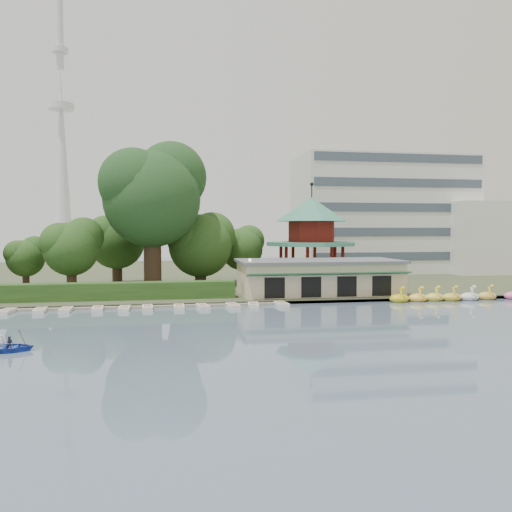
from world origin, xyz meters
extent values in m
plane|color=slate|center=(0.00, 0.00, 0.00)|extent=(220.00, 220.00, 0.00)
cube|color=#424930|center=(0.00, 52.00, 0.20)|extent=(220.00, 70.00, 0.40)
cube|color=gray|center=(0.00, 17.30, 0.15)|extent=(220.00, 0.60, 0.30)
cube|color=gray|center=(-12.00, 17.20, 0.12)|extent=(34.00, 1.60, 0.24)
cube|color=beige|center=(10.00, 22.00, 2.20)|extent=(18.00, 8.00, 3.60)
cube|color=#595B5E|center=(10.00, 22.00, 4.15)|extent=(18.60, 8.60, 0.30)
cube|color=#194C2D|center=(10.00, 17.70, 3.00)|extent=(18.00, 1.59, 0.45)
cylinder|color=beige|center=(12.00, 32.00, 1.00)|extent=(10.40, 10.40, 1.20)
cylinder|color=#3B8167|center=(12.00, 32.00, 5.85)|extent=(12.40, 12.40, 0.50)
cylinder|color=maroon|center=(12.00, 32.00, 7.50)|extent=(6.40, 6.40, 2.80)
cone|color=#3B8167|center=(12.00, 32.00, 10.50)|extent=(10.00, 10.00, 3.20)
cylinder|color=black|center=(12.00, 32.00, 13.00)|extent=(0.16, 0.16, 1.80)
cube|color=silver|center=(30.00, 50.00, 10.40)|extent=(30.00, 14.00, 20.00)
cube|color=silver|center=(46.00, 44.00, 6.40)|extent=(14.00, 10.00, 12.00)
cone|color=silver|center=(-42.00, 140.00, 30.00)|extent=(6.00, 6.00, 60.00)
cylinder|color=silver|center=(-42.00, 140.00, 72.00)|extent=(2.40, 2.40, 24.00)
cylinder|color=silver|center=(-42.00, 140.00, 48.00)|extent=(8.00, 8.00, 2.00)
cylinder|color=silver|center=(-42.00, 140.00, 66.00)|extent=(5.20, 5.20, 1.60)
cube|color=#2B4F1C|center=(-15.00, 20.50, 1.30)|extent=(30.00, 2.00, 1.80)
cylinder|color=black|center=(1.50, 19.00, 2.40)|extent=(0.12, 0.12, 4.00)
sphere|color=beige|center=(1.50, 19.00, 4.50)|extent=(0.36, 0.36, 0.36)
cylinder|color=#3A281C|center=(-9.00, 28.00, 4.86)|extent=(2.09, 2.09, 8.91)
sphere|color=#21451E|center=(-9.00, 28.00, 11.45)|extent=(11.63, 11.63, 11.63)
sphere|color=#21451E|center=(-6.67, 29.74, 14.31)|extent=(8.72, 8.72, 8.72)
sphere|color=#21451E|center=(-11.04, 26.84, 13.24)|extent=(8.14, 8.14, 8.14)
cylinder|color=#3A281C|center=(-18.00, 26.00, 2.48)|extent=(1.11, 1.11, 4.16)
sphere|color=#2B4F1C|center=(-18.00, 26.00, 5.56)|extent=(6.14, 6.14, 6.14)
sphere|color=#2B4F1C|center=(-16.77, 26.92, 6.90)|extent=(4.61, 4.61, 4.61)
sphere|color=#2B4F1C|center=(-19.07, 25.39, 6.40)|extent=(4.30, 4.30, 4.30)
cylinder|color=#3A281C|center=(-24.00, 30.00, 1.98)|extent=(0.80, 0.80, 3.16)
sphere|color=#2B4F1C|center=(-24.00, 30.00, 4.32)|extent=(4.42, 4.42, 4.42)
sphere|color=#2B4F1C|center=(-23.12, 30.66, 5.34)|extent=(3.32, 3.32, 3.32)
sphere|color=#2B4F1C|center=(-24.77, 29.56, 4.96)|extent=(3.09, 3.09, 3.09)
cylinder|color=#3A281C|center=(-3.00, 32.00, 2.53)|extent=(1.48, 1.48, 4.25)
sphere|color=#2B4F1C|center=(-3.00, 32.00, 5.67)|extent=(8.22, 8.22, 8.22)
sphere|color=#2B4F1C|center=(-1.36, 33.23, 7.03)|extent=(6.17, 6.17, 6.17)
sphere|color=#2B4F1C|center=(-4.44, 31.18, 6.52)|extent=(5.75, 5.75, 5.75)
cylinder|color=#3A281C|center=(3.00, 36.00, 2.26)|extent=(1.06, 1.06, 3.72)
sphere|color=#2B4F1C|center=(3.00, 36.00, 5.01)|extent=(5.91, 5.91, 5.91)
sphere|color=#2B4F1C|center=(4.18, 36.89, 6.20)|extent=(4.43, 4.43, 4.43)
sphere|color=#2B4F1C|center=(1.97, 35.41, 5.76)|extent=(4.14, 4.14, 4.14)
cylinder|color=#3A281C|center=(-14.00, 36.00, 2.72)|extent=(1.33, 1.33, 4.65)
sphere|color=#2B4F1C|center=(-14.00, 36.00, 6.16)|extent=(7.39, 7.39, 7.39)
sphere|color=#2B4F1C|center=(-12.52, 37.11, 7.65)|extent=(5.55, 5.55, 5.55)
sphere|color=#2B4F1C|center=(-15.29, 35.26, 7.09)|extent=(5.18, 5.18, 5.18)
ellipsoid|color=yellow|center=(17.35, 16.50, 0.35)|extent=(2.16, 1.44, 0.99)
cylinder|color=yellow|center=(17.35, 15.95, 0.90)|extent=(0.26, 0.79, 1.29)
sphere|color=yellow|center=(17.35, 15.65, 1.55)|extent=(0.44, 0.44, 0.44)
ellipsoid|color=yellow|center=(19.55, 16.61, 0.35)|extent=(2.16, 1.44, 0.99)
cylinder|color=yellow|center=(19.55, 16.06, 0.90)|extent=(0.26, 0.79, 1.29)
sphere|color=yellow|center=(19.55, 15.76, 1.55)|extent=(0.44, 0.44, 0.44)
ellipsoid|color=yellow|center=(21.56, 16.74, 0.35)|extent=(2.16, 1.44, 0.99)
cylinder|color=yellow|center=(21.56, 16.19, 0.90)|extent=(0.26, 0.79, 1.29)
sphere|color=yellow|center=(21.56, 15.89, 1.55)|extent=(0.44, 0.44, 0.44)
ellipsoid|color=gold|center=(23.46, 16.49, 0.35)|extent=(2.16, 1.44, 0.99)
cylinder|color=gold|center=(23.46, 15.94, 0.90)|extent=(0.26, 0.79, 1.29)
sphere|color=gold|center=(23.46, 15.64, 1.55)|extent=(0.44, 0.44, 0.44)
ellipsoid|color=silver|center=(25.60, 16.51, 0.35)|extent=(2.16, 1.44, 0.99)
cylinder|color=silver|center=(25.60, 15.96, 0.90)|extent=(0.26, 0.79, 1.29)
sphere|color=silver|center=(25.60, 15.66, 1.55)|extent=(0.44, 0.44, 0.44)
ellipsoid|color=gold|center=(27.86, 16.72, 0.35)|extent=(2.16, 1.44, 0.99)
cylinder|color=gold|center=(27.86, 16.17, 0.90)|extent=(0.26, 0.79, 1.29)
sphere|color=gold|center=(27.86, 15.87, 1.55)|extent=(0.44, 0.44, 0.44)
cube|color=silver|center=(-21.84, 15.72, 0.18)|extent=(1.19, 2.38, 0.36)
cube|color=silver|center=(-18.91, 15.71, 0.18)|extent=(1.16, 2.36, 0.36)
cube|color=silver|center=(-16.60, 15.72, 0.18)|extent=(1.02, 2.31, 0.36)
cube|color=silver|center=(-13.73, 15.74, 0.18)|extent=(1.19, 2.38, 0.36)
cube|color=silver|center=(-11.24, 15.61, 0.18)|extent=(1.01, 2.31, 0.36)
cube|color=silver|center=(-9.07, 15.79, 0.18)|extent=(1.13, 2.35, 0.36)
cube|color=silver|center=(-6.04, 15.67, 0.18)|extent=(1.05, 2.32, 0.36)
cube|color=silver|center=(-3.71, 15.64, 0.18)|extent=(1.34, 2.43, 0.36)
cube|color=silver|center=(-0.72, 15.70, 0.18)|extent=(1.30, 2.41, 0.36)
cube|color=silver|center=(1.37, 15.90, 0.18)|extent=(1.21, 2.38, 0.36)
cube|color=silver|center=(4.29, 15.86, 0.18)|extent=(1.24, 2.39, 0.36)
imported|color=#2D4CB6|center=(-17.17, 0.21, 0.50)|extent=(4.82, 3.47, 0.99)
imported|color=silver|center=(-17.47, 0.41, 0.57)|extent=(0.35, 0.23, 0.94)
imported|color=#33374D|center=(-16.87, 0.01, 0.56)|extent=(0.45, 0.35, 0.91)
cylinder|color=#3A281C|center=(-15.97, 0.21, 0.35)|extent=(0.94, 0.29, 2.01)
camera|label=1|loc=(-6.68, -33.36, 7.73)|focal=35.00mm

